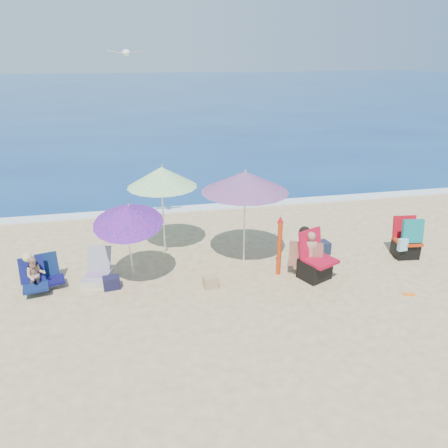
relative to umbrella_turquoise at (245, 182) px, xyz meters
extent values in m
plane|color=#D8BC84|center=(-0.22, -1.30, -1.91)|extent=(120.00, 120.00, 0.00)
cube|color=navy|center=(-0.22, 43.70, -1.96)|extent=(120.00, 80.00, 0.12)
cube|color=white|center=(-0.22, 3.80, -1.89)|extent=(120.00, 0.50, 0.04)
cylinder|color=silver|center=(0.00, -0.01, -0.92)|extent=(0.04, 0.04, 1.99)
cone|color=#EA1F48|center=(0.00, 0.00, 0.00)|extent=(1.96, 1.96, 0.45)
cylinder|color=white|center=(0.00, 0.01, 0.20)|extent=(0.03, 0.03, 0.12)
cylinder|color=white|center=(-1.72, 0.90, -0.94)|extent=(0.04, 0.04, 1.94)
cone|color=green|center=(-1.70, 0.94, -0.06)|extent=(1.75, 1.75, 0.46)
cylinder|color=silver|center=(-1.67, 0.99, 0.15)|extent=(0.03, 0.03, 0.12)
cylinder|color=white|center=(-2.51, -0.33, -1.12)|extent=(0.09, 0.42, 1.55)
cone|color=#B71A9C|center=(-2.49, -0.53, -0.37)|extent=(1.57, 1.62, 0.72)
cylinder|color=white|center=(-2.45, -0.55, -0.19)|extent=(0.03, 0.05, 0.11)
cylinder|color=#BA330D|center=(0.60, -0.69, -1.31)|extent=(0.11, 0.11, 1.20)
cone|color=#B40C16|center=(0.60, -0.66, -0.66)|extent=(0.15, 0.15, 0.15)
cube|color=#0C0B41|center=(-4.08, -0.32, -1.76)|extent=(0.51, 0.48, 0.05)
cube|color=#0B1C42|center=(-4.21, -0.02, -1.52)|extent=(0.48, 0.35, 0.46)
cube|color=silver|center=(-4.24, -0.15, -1.84)|extent=(0.53, 0.50, 0.14)
cube|color=#D84C59|center=(-3.18, -0.20, -1.74)|extent=(0.57, 0.53, 0.06)
cube|color=#C16144|center=(-3.16, -0.03, -1.48)|extent=(0.53, 0.39, 0.51)
cube|color=silver|center=(-3.25, -0.34, -1.84)|extent=(0.59, 0.55, 0.15)
cube|color=#A70B25|center=(1.36, -1.13, -1.47)|extent=(0.76, 0.73, 0.06)
cube|color=red|center=(1.22, -0.85, -1.17)|extent=(0.61, 0.40, 0.60)
cube|color=black|center=(1.29, -1.02, -1.70)|extent=(0.73, 0.70, 0.42)
cube|color=#B82E0D|center=(3.76, -0.53, -1.51)|extent=(0.58, 0.53, 0.06)
cube|color=#AF0C18|center=(3.80, -0.27, -1.25)|extent=(0.55, 0.21, 0.54)
cube|color=black|center=(3.78, -0.46, -1.72)|extent=(0.56, 0.51, 0.38)
cube|color=#0B8E86|center=(3.77, -0.64, -1.20)|extent=(0.49, 0.22, 0.54)
cube|color=#8BC7DF|center=(3.52, -0.71, -1.48)|extent=(0.22, 0.11, 0.29)
imported|color=#A97665|center=(1.21, -0.89, -1.40)|extent=(0.44, 0.36, 1.03)
cube|color=#3A1074|center=(1.23, -0.74, -1.71)|extent=(0.71, 0.67, 0.07)
cube|color=#280D60|center=(1.14, -0.83, -1.43)|extent=(0.75, 0.49, 0.52)
sphere|color=black|center=(1.17, -0.64, -1.00)|extent=(0.25, 0.25, 0.25)
imported|color=tan|center=(-4.35, -0.47, -1.52)|extent=(0.43, 0.36, 0.78)
cube|color=#0D1D4C|center=(-4.37, -0.55, -1.74)|extent=(0.54, 0.50, 0.06)
cube|color=#0D1148|center=(-4.45, -0.29, -1.49)|extent=(0.52, 0.36, 0.50)
sphere|color=#CDBF76|center=(-4.46, -0.42, -1.14)|extent=(0.19, 0.19, 0.19)
cube|color=#171631|center=(-2.92, -0.60, -1.79)|extent=(0.36, 0.28, 0.26)
cube|color=tan|center=(-0.94, -0.98, -1.79)|extent=(0.32, 0.25, 0.25)
cube|color=#192238|center=(1.89, 0.06, -1.76)|extent=(0.45, 0.37, 0.30)
cube|color=orange|center=(2.88, -2.06, -1.90)|extent=(0.23, 0.15, 0.03)
ellipsoid|color=white|center=(-2.27, 1.34, 2.55)|extent=(0.19, 0.37, 0.14)
cube|color=#979B9F|center=(-2.49, 1.33, 2.57)|extent=(0.36, 0.10, 0.08)
cube|color=gray|center=(-2.05, 1.33, 2.57)|extent=(0.36, 0.10, 0.08)
camera|label=1|loc=(-2.26, -8.74, 2.64)|focal=35.29mm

